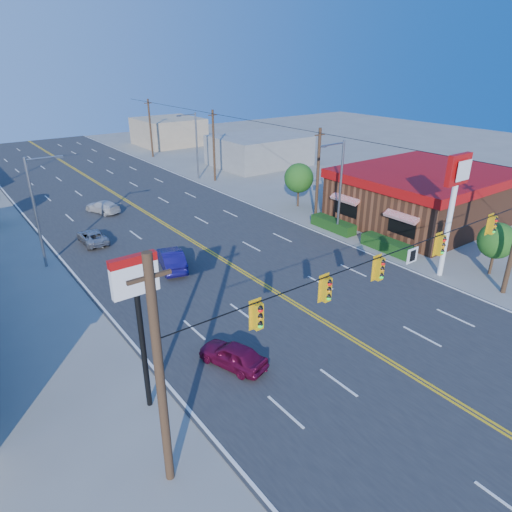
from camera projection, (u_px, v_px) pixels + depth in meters
ground at (383, 359)px, 23.29m from camera, size 160.00×160.00×0.00m
road at (192, 241)px, 37.99m from camera, size 20.00×120.00×0.06m
signal_span at (393, 273)px, 21.25m from camera, size 24.32×0.34×9.00m
kfc at (423, 195)px, 41.97m from camera, size 16.30×12.40×4.70m
kfc_pylon at (454, 192)px, 29.77m from camera, size 2.20×0.36×8.50m
pizza_hut_sign at (138, 302)px, 18.16m from camera, size 1.90×0.30×6.85m
streetlight_se at (339, 183)px, 37.63m from camera, size 2.55×0.25×8.00m
streetlight_ne at (195, 142)px, 55.30m from camera, size 2.55×0.25×8.00m
streetlight_sw at (38, 207)px, 31.79m from camera, size 2.55×0.25×8.00m
utility_pole_near at (318, 175)px, 41.47m from camera, size 0.28×0.28×8.40m
utility_pole_mid at (214, 146)px, 54.72m from camera, size 0.28×0.28×8.40m
utility_pole_far at (150, 128)px, 67.97m from camera, size 0.28×0.28×8.40m
tree_kfc_rear at (299, 178)px, 45.63m from camera, size 2.94×2.94×4.41m
tree_kfc_front at (497, 241)px, 31.35m from camera, size 2.52×2.52×3.78m
bld_east_mid at (259, 150)px, 63.88m from camera, size 12.00×10.00×4.00m
bld_east_far at (169, 131)px, 78.36m from camera, size 10.00×10.00×4.40m
car_magenta at (233, 356)px, 22.49m from camera, size 2.53×3.89×1.23m
car_blue at (172, 260)px, 32.77m from camera, size 2.67×4.63×1.44m
car_white at (103, 207)px, 44.59m from camera, size 2.83×4.34×1.17m
car_silver at (93, 237)px, 37.30m from camera, size 1.93×3.97×1.09m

